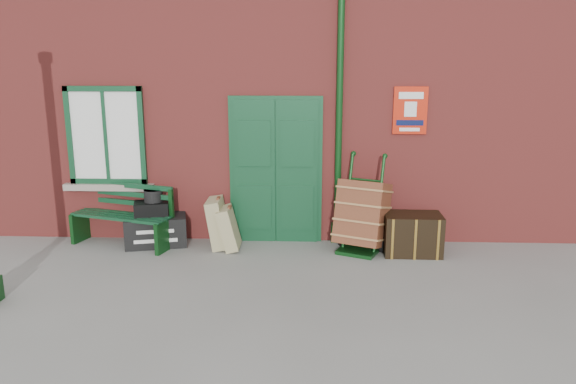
# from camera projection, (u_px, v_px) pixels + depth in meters

# --- Properties ---
(ground) EXTENTS (80.00, 80.00, 0.00)m
(ground) POSITION_uv_depth(u_px,v_px,m) (292.00, 276.00, 7.42)
(ground) COLOR gray
(ground) RESTS_ON ground
(station_building) EXTENTS (10.30, 4.30, 4.36)m
(station_building) POSITION_uv_depth(u_px,v_px,m) (298.00, 94.00, 10.30)
(station_building) COLOR #A53935
(station_building) RESTS_ON ground
(bench) EXTENTS (1.64, 0.93, 0.97)m
(bench) POSITION_uv_depth(u_px,v_px,m) (124.00, 214.00, 8.58)
(bench) COLOR #113E23
(bench) RESTS_ON ground
(houdini_trunk) EXTENTS (1.00, 0.70, 0.46)m
(houdini_trunk) POSITION_uv_depth(u_px,v_px,m) (156.00, 231.00, 8.60)
(houdini_trunk) COLOR black
(houdini_trunk) RESTS_ON ground
(strongbox) EXTENTS (0.57, 0.47, 0.23)m
(strongbox) POSITION_uv_depth(u_px,v_px,m) (152.00, 209.00, 8.52)
(strongbox) COLOR black
(strongbox) RESTS_ON houdini_trunk
(hatbox) EXTENTS (0.33, 0.33, 0.18)m
(hatbox) POSITION_uv_depth(u_px,v_px,m) (153.00, 196.00, 8.50)
(hatbox) COLOR black
(hatbox) RESTS_ON strongbox
(suitcase_back) EXTENTS (0.32, 0.53, 0.76)m
(suitcase_back) POSITION_uv_depth(u_px,v_px,m) (218.00, 223.00, 8.48)
(suitcase_back) COLOR tan
(suitcase_back) RESTS_ON ground
(suitcase_front) EXTENTS (0.34, 0.48, 0.66)m
(suitcase_front) POSITION_uv_depth(u_px,v_px,m) (229.00, 228.00, 8.39)
(suitcase_front) COLOR tan
(suitcase_front) RESTS_ON ground
(porter_trolley) EXTENTS (0.93, 0.95, 1.42)m
(porter_trolley) POSITION_uv_depth(u_px,v_px,m) (362.00, 215.00, 8.30)
(porter_trolley) COLOR #0D3713
(porter_trolley) RESTS_ON ground
(dark_trunk) EXTENTS (0.83, 0.55, 0.60)m
(dark_trunk) POSITION_uv_depth(u_px,v_px,m) (412.00, 234.00, 8.21)
(dark_trunk) COLOR black
(dark_trunk) RESTS_ON ground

